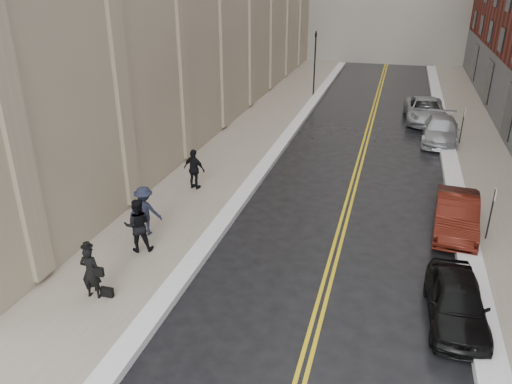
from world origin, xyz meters
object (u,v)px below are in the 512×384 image
Objects in this scene: car_maroon at (456,215)px; car_silver_far at (425,110)px; pedestrian_main at (91,272)px; pedestrian_b at (145,211)px; car_black at (457,301)px; pedestrian_a at (138,225)px; car_silver_near at (441,130)px; pedestrian_c at (194,169)px.

car_silver_far is (-0.80, 16.32, 0.04)m from car_maroon.
pedestrian_main is 4.17m from pedestrian_b.
car_black is at bearing -92.59° from car_silver_far.
car_black is 1.98× the size of pedestrian_a.
car_silver_near is at bearing -131.88° from pedestrian_b.
car_maroon is 16.34m from car_silver_far.
pedestrian_a is 5.82m from pedestrian_c.
pedestrian_a is (-11.16, -4.94, 0.42)m from car_maroon.
pedestrian_main is (-10.38, -24.24, 0.26)m from car_silver_far.
pedestrian_c is at bearing -97.06° from pedestrian_b.
pedestrian_a is at bearing 105.14° from pedestrian_c.
car_black is 0.89× the size of car_maroon.
pedestrian_a reaches higher than car_black.
car_black is 0.71× the size of car_silver_far.
pedestrian_c is (-10.97, 6.75, 0.42)m from car_black.
car_silver_near is 20.20m from pedestrian_a.
pedestrian_a is 1.23m from pedestrian_b.
pedestrian_a is at bearing -94.58° from pedestrian_main.
pedestrian_main is at bearing -116.77° from car_silver_far.
car_maroon is 11.42m from pedestrian_c.
car_black is at bearing 163.64° from pedestrian_b.
pedestrian_c is at bearing 179.60° from car_maroon.
car_black is 2.09× the size of pedestrian_c.
pedestrian_a is at bearing 100.61° from pedestrian_b.
car_black is 2.04× the size of pedestrian_b.
pedestrian_c is (-11.38, 0.87, 0.36)m from car_maroon.
car_silver_near is at bearing -147.20° from pedestrian_a.
car_silver_near is 2.48× the size of pedestrian_a.
pedestrian_c is at bearing 146.10° from car_black.
car_silver_far is at bearing -139.62° from pedestrian_a.
pedestrian_c is (-10.59, -15.45, 0.32)m from car_silver_far.
car_silver_far is 26.37m from pedestrian_main.
pedestrian_main is at bearing 66.06° from pedestrian_a.
car_black is 22.20m from car_silver_far.
pedestrian_a is at bearing -119.57° from car_silver_far.
pedestrian_c reaches higher than car_black.
pedestrian_a is 1.06× the size of pedestrian_c.
car_black is at bearing 151.39° from pedestrian_a.
car_silver_near is at bearing 93.97° from car_maroon.
pedestrian_b is at bearing -89.78° from pedestrian_main.
car_silver_far is at bearing -111.44° from pedestrian_c.
pedestrian_a reaches higher than car_silver_far.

